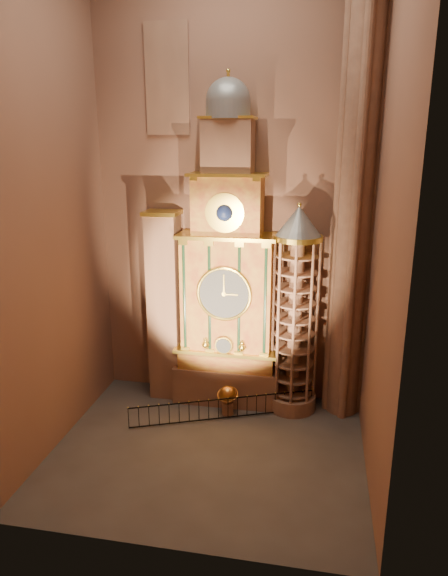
% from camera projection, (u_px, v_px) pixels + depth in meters
% --- Properties ---
extents(floor, '(14.00, 14.00, 0.00)m').
position_uv_depth(floor, '(208.00, 450.00, 23.42)').
color(floor, '#383330').
rests_on(floor, ground).
extents(wall_back, '(22.00, 0.00, 22.00)m').
position_uv_depth(wall_back, '(231.00, 194.00, 26.05)').
color(wall_back, '#8B604B').
rests_on(wall_back, floor).
extents(wall_left, '(0.00, 22.00, 22.00)m').
position_uv_depth(wall_left, '(44.00, 205.00, 21.64)').
color(wall_left, '#8B604B').
rests_on(wall_left, floor).
extents(wall_right, '(0.00, 22.00, 22.00)m').
position_uv_depth(wall_right, '(388.00, 214.00, 19.12)').
color(wall_right, '#8B604B').
rests_on(wall_right, floor).
extents(astronomical_clock, '(5.60, 2.41, 16.70)m').
position_uv_depth(astronomical_clock, '(228.00, 281.00, 26.26)').
color(astronomical_clock, '#8C634C').
rests_on(astronomical_clock, floor).
extents(portrait_tower, '(1.80, 1.60, 10.20)m').
position_uv_depth(portrait_tower, '(165.00, 306.00, 27.31)').
color(portrait_tower, '#8C634C').
rests_on(portrait_tower, floor).
extents(stair_turret, '(2.50, 2.50, 10.80)m').
position_uv_depth(stair_turret, '(295.00, 313.00, 25.77)').
color(stair_turret, '#8C634C').
rests_on(stair_turret, floor).
extents(gothic_pier, '(2.04, 2.04, 22.00)m').
position_uv_depth(gothic_pier, '(356.00, 199.00, 24.00)').
color(gothic_pier, '#8C634C').
rests_on(gothic_pier, floor).
extents(stained_glass_window, '(2.20, 0.14, 5.20)m').
position_uv_depth(stained_glass_window, '(167.00, 79.00, 25.02)').
color(stained_glass_window, navy).
rests_on(stained_glass_window, wall_back).
extents(celestial_globe, '(1.19, 1.14, 1.57)m').
position_uv_depth(celestial_globe, '(228.00, 397.00, 26.30)').
color(celestial_globe, '#8C634C').
rests_on(celestial_globe, floor).
extents(iron_railing, '(8.73, 3.63, 1.11)m').
position_uv_depth(iron_railing, '(223.00, 409.00, 25.86)').
color(iron_railing, black).
rests_on(iron_railing, floor).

